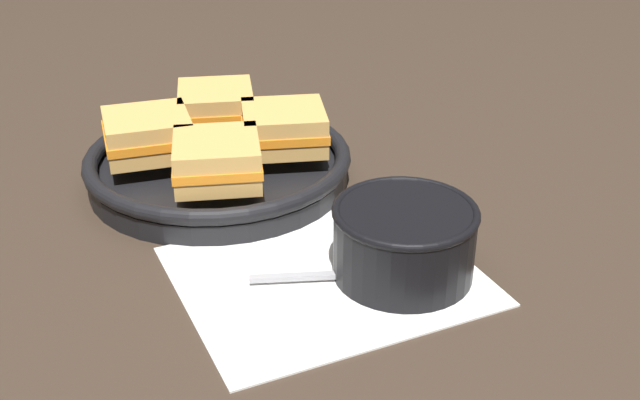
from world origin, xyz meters
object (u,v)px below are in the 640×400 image
(spoon, at_px, (368,274))
(sandwich_near_left, at_px, (148,134))
(sandwich_far_left, at_px, (284,128))
(skillet, at_px, (219,166))
(soup_bowl, at_px, (404,238))
(sandwich_near_right, at_px, (217,160))
(sandwich_far_right, at_px, (216,106))

(spoon, relative_size, sandwich_near_left, 1.63)
(sandwich_far_left, bearing_deg, skillet, 168.75)
(soup_bowl, distance_m, sandwich_near_left, 0.33)
(sandwich_near_right, relative_size, sandwich_far_right, 1.00)
(sandwich_near_right, bearing_deg, sandwich_far_left, 33.75)
(soup_bowl, relative_size, sandwich_near_right, 1.23)
(sandwich_near_right, distance_m, sandwich_far_left, 0.11)
(soup_bowl, relative_size, sandwich_far_right, 1.24)
(skillet, distance_m, sandwich_far_left, 0.09)
(spoon, bearing_deg, sandwich_far_left, 106.85)
(skillet, height_order, sandwich_near_right, sandwich_near_right)
(skillet, bearing_deg, sandwich_near_right, -101.25)
(sandwich_near_left, bearing_deg, sandwich_far_right, 33.75)
(sandwich_far_left, height_order, sandwich_far_right, same)
(soup_bowl, bearing_deg, skillet, 116.55)
(spoon, relative_size, sandwich_near_right, 1.43)
(sandwich_near_right, bearing_deg, spoon, -58.68)
(spoon, relative_size, skillet, 0.52)
(sandwich_far_right, bearing_deg, skillet, -101.25)
(sandwich_far_left, bearing_deg, soup_bowl, -78.16)
(sandwich_near_right, bearing_deg, sandwich_far_right, 78.75)
(soup_bowl, height_order, sandwich_near_left, sandwich_near_left)
(sandwich_near_left, bearing_deg, spoon, -57.83)
(skillet, distance_m, sandwich_near_right, 0.09)
(spoon, distance_m, sandwich_near_right, 0.21)
(sandwich_far_right, bearing_deg, soup_bowl, -71.35)
(skillet, relative_size, sandwich_far_left, 2.77)
(skillet, relative_size, sandwich_near_left, 3.16)
(sandwich_near_left, distance_m, sandwich_near_right, 0.11)
(sandwich_near_left, distance_m, sandwich_far_right, 0.11)
(sandwich_near_left, bearing_deg, soup_bowl, -52.88)
(sandwich_far_right, bearing_deg, spoon, -76.97)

